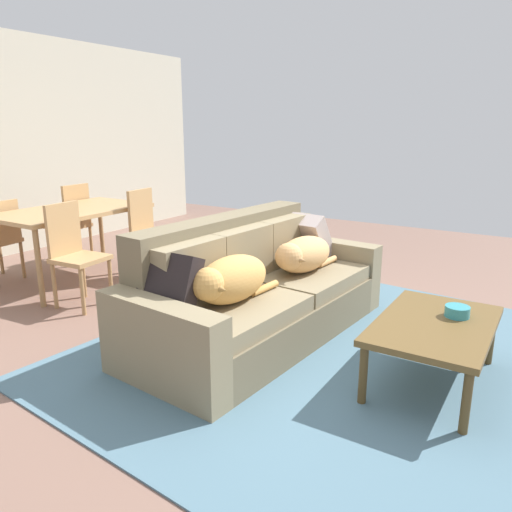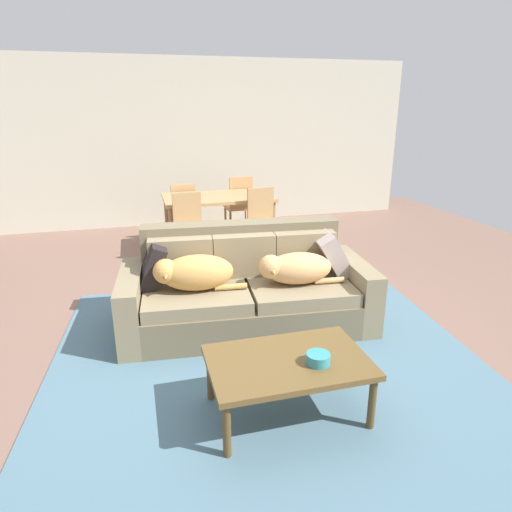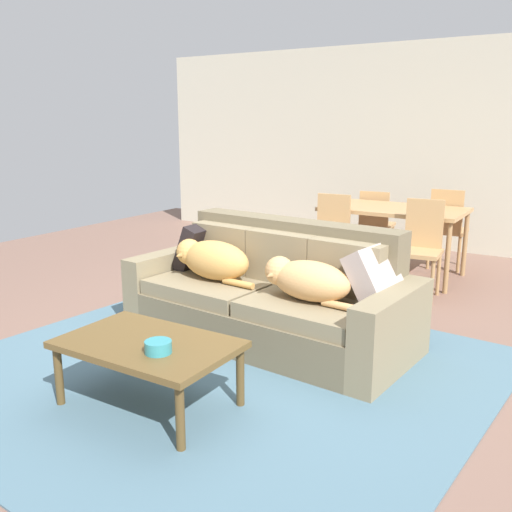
% 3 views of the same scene
% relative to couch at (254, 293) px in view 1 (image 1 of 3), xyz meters
% --- Properties ---
extents(ground_plane, '(10.00, 10.00, 0.00)m').
position_rel_couch_xyz_m(ground_plane, '(-0.13, -0.02, -0.34)').
color(ground_plane, '#7B5B4E').
extents(area_rug, '(3.70, 3.59, 0.01)m').
position_rel_couch_xyz_m(area_rug, '(-0.01, -0.76, -0.33)').
color(area_rug, slate).
rests_on(area_rug, ground).
extents(couch, '(2.33, 1.17, 0.91)m').
position_rel_couch_xyz_m(couch, '(0.00, 0.00, 0.00)').
color(couch, '#6B6048').
rests_on(couch, ground).
extents(dog_on_left_cushion, '(0.79, 0.38, 0.31)m').
position_rel_couch_xyz_m(dog_on_left_cushion, '(-0.50, -0.12, 0.26)').
color(dog_on_left_cushion, tan).
rests_on(dog_on_left_cushion, couch).
extents(dog_on_right_cushion, '(0.77, 0.38, 0.29)m').
position_rel_couch_xyz_m(dog_on_right_cushion, '(0.40, -0.21, 0.25)').
color(dog_on_right_cushion, tan).
rests_on(dog_on_right_cushion, couch).
extents(throw_pillow_by_left_arm, '(0.27, 0.40, 0.42)m').
position_rel_couch_xyz_m(throw_pillow_by_left_arm, '(-0.83, 0.12, 0.28)').
color(throw_pillow_by_left_arm, black).
rests_on(throw_pillow_by_left_arm, couch).
extents(throw_pillow_by_right_arm, '(0.40, 0.46, 0.44)m').
position_rel_couch_xyz_m(throw_pillow_by_right_arm, '(0.84, -0.02, 0.29)').
color(throw_pillow_by_right_arm, '#B09F99').
rests_on(throw_pillow_by_right_arm, couch).
extents(coffee_table, '(1.03, 0.66, 0.42)m').
position_rel_couch_xyz_m(coffee_table, '(-0.06, -1.36, 0.04)').
color(coffee_table, brown).
rests_on(coffee_table, ground).
extents(bowl_on_coffee_table, '(0.15, 0.15, 0.07)m').
position_rel_couch_xyz_m(bowl_on_coffee_table, '(0.11, -1.46, 0.12)').
color(bowl_on_coffee_table, teal).
rests_on(bowl_on_coffee_table, coffee_table).
extents(dining_table, '(1.49, 0.89, 0.76)m').
position_rel_couch_xyz_m(dining_table, '(0.18, 2.33, 0.36)').
color(dining_table, tan).
rests_on(dining_table, ground).
extents(dining_chair_near_left, '(0.43, 0.43, 0.93)m').
position_rel_couch_xyz_m(dining_chair_near_left, '(-0.30, 1.72, 0.18)').
color(dining_chair_near_left, tan).
rests_on(dining_chair_near_left, ground).
extents(dining_chair_near_right, '(0.43, 0.43, 0.95)m').
position_rel_couch_xyz_m(dining_chair_near_right, '(0.66, 1.72, 0.19)').
color(dining_chair_near_right, tan).
rests_on(dining_chair_near_right, ground).
extents(dining_chair_far_right, '(0.41, 0.41, 0.94)m').
position_rel_couch_xyz_m(dining_chair_far_right, '(0.63, 2.92, 0.18)').
color(dining_chair_far_right, tan).
rests_on(dining_chair_far_right, ground).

